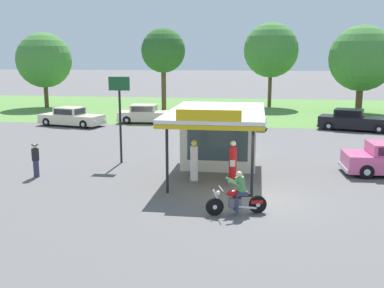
{
  "coord_description": "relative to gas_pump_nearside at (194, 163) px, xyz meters",
  "views": [
    {
      "loc": [
        0.06,
        -17.48,
        5.59
      ],
      "look_at": [
        -3.02,
        3.67,
        1.4
      ],
      "focal_mm": 42.64,
      "sensor_mm": 36.0,
      "label": 1
    }
  ],
  "objects": [
    {
      "name": "tree_oak_centre",
      "position": [
        12.42,
        26.64,
        4.37
      ],
      "size": [
        6.24,
        6.24,
        8.38
      ],
      "color": "brown",
      "rests_on": "ground"
    },
    {
      "name": "gas_pump_offside",
      "position": [
        1.71,
        0.0,
        0.01
      ],
      "size": [
        0.44,
        0.44,
        1.94
      ],
      "color": "slate",
      "rests_on": "ground"
    },
    {
      "name": "parked_car_back_row_far_right",
      "position": [
        1.0,
        15.42,
        -0.19
      ],
      "size": [
        5.17,
        2.28,
        1.54
      ],
      "color": "beige",
      "rests_on": "ground"
    },
    {
      "name": "service_station_kiosk",
      "position": [
        0.86,
        2.9,
        0.94
      ],
      "size": [
        4.34,
        7.36,
        3.52
      ],
      "color": "silver",
      "rests_on": "ground"
    },
    {
      "name": "tree_oak_far_left",
      "position": [
        -20.08,
        26.98,
        4.04
      ],
      "size": [
        5.8,
        5.8,
        7.93
      ],
      "color": "brown",
      "rests_on": "ground"
    },
    {
      "name": "parked_car_second_row_spare",
      "position": [
        9.91,
        15.93,
        -0.16
      ],
      "size": [
        5.64,
        3.33,
        1.57
      ],
      "color": "black",
      "rests_on": "ground"
    },
    {
      "name": "motorcycle_with_rider",
      "position": [
        2.11,
        -3.89,
        -0.22
      ],
      "size": [
        2.15,
        0.88,
        1.58
      ],
      "color": "black",
      "rests_on": "ground"
    },
    {
      "name": "roadside_pole_sign",
      "position": [
        -4.32,
        3.17,
        2.22
      ],
      "size": [
        1.1,
        0.12,
        4.5
      ],
      "color": "black",
      "rests_on": "ground"
    },
    {
      "name": "gas_pump_nearside",
      "position": [
        0.0,
        0.0,
        0.0
      ],
      "size": [
        0.44,
        0.44,
        1.92
      ],
      "color": "slate",
      "rests_on": "ground"
    },
    {
      "name": "tree_oak_distant_spare",
      "position": [
        3.94,
        30.85,
        5.19
      ],
      "size": [
        5.8,
        5.8,
        8.98
      ],
      "color": "brown",
      "rests_on": "ground"
    },
    {
      "name": "tree_oak_far_right",
      "position": [
        -6.94,
        26.79,
        5.11
      ],
      "size": [
        4.48,
        4.48,
        8.26
      ],
      "color": "brown",
      "rests_on": "ground"
    },
    {
      "name": "parked_car_back_row_centre_left",
      "position": [
        -6.35,
        17.41,
        -0.18
      ],
      "size": [
        5.29,
        2.3,
        1.52
      ],
      "color": "beige",
      "rests_on": "ground"
    },
    {
      "name": "bystander_chatting_near_pumps",
      "position": [
        -7.39,
        -0.16,
        -0.04
      ],
      "size": [
        0.34,
        0.34,
        1.56
      ],
      "color": "#2D3351",
      "rests_on": "ground"
    },
    {
      "name": "ground_plane",
      "position": [
        2.67,
        -1.97,
        -0.87
      ],
      "size": [
        300.0,
        300.0,
        0.0
      ],
      "primitive_type": "plane",
      "color": "#5B5959"
    },
    {
      "name": "parked_car_back_row_centre_right",
      "position": [
        -12.04,
        14.94,
        -0.21
      ],
      "size": [
        5.59,
        3.04,
        1.48
      ],
      "color": "beige",
      "rests_on": "ground"
    },
    {
      "name": "grass_verge_strip",
      "position": [
        2.67,
        28.03,
        -0.87
      ],
      "size": [
        120.0,
        24.0,
        0.01
      ],
      "primitive_type": "cube",
      "color": "#56843D",
      "rests_on": "ground"
    }
  ]
}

